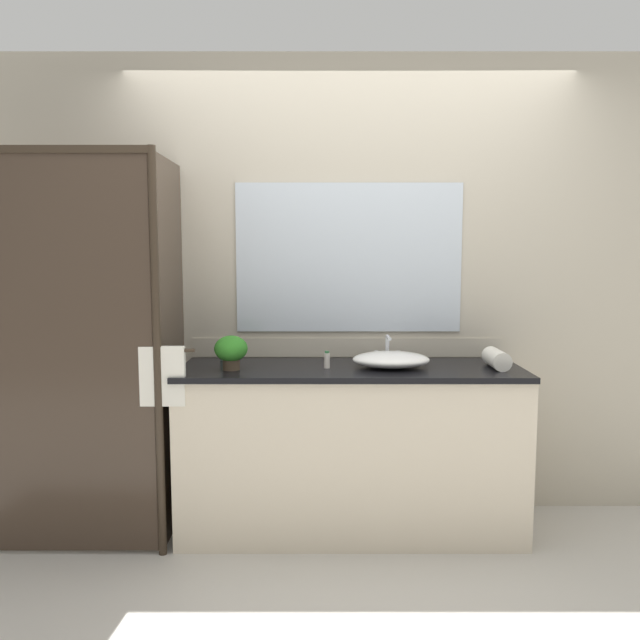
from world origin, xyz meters
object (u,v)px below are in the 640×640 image
(faucet, at_px, (385,353))
(potted_plant, at_px, (228,350))
(rolled_towel_near_edge, at_px, (494,359))
(amenity_bottle_shampoo, at_px, (220,353))
(sink_basin, at_px, (388,360))
(amenity_bottle_body_wash, at_px, (324,360))

(faucet, distance_m, potted_plant, 0.87)
(faucet, bearing_deg, rolled_towel_near_edge, -20.17)
(faucet, distance_m, amenity_bottle_shampoo, 0.92)
(sink_basin, relative_size, amenity_bottle_body_wash, 4.50)
(amenity_bottle_shampoo, distance_m, rolled_towel_near_edge, 1.49)
(potted_plant, distance_m, amenity_bottle_body_wash, 0.50)
(amenity_bottle_shampoo, distance_m, amenity_bottle_body_wash, 0.62)
(potted_plant, bearing_deg, amenity_bottle_body_wash, 5.44)
(rolled_towel_near_edge, bearing_deg, faucet, 159.83)
(amenity_bottle_body_wash, height_order, rolled_towel_near_edge, rolled_towel_near_edge)
(faucet, xyz_separation_m, rolled_towel_near_edge, (0.55, -0.20, 0.00))
(faucet, xyz_separation_m, potted_plant, (-0.83, -0.25, 0.05))
(potted_plant, relative_size, rolled_towel_near_edge, 0.79)
(sink_basin, relative_size, potted_plant, 2.28)
(sink_basin, height_order, faucet, faucet)
(potted_plant, distance_m, rolled_towel_near_edge, 1.38)
(amenity_bottle_shampoo, xyz_separation_m, amenity_bottle_body_wash, (0.58, -0.23, 0.00))
(sink_basin, relative_size, amenity_bottle_shampoo, 4.70)
(amenity_bottle_shampoo, bearing_deg, potted_plant, -72.60)
(amenity_bottle_body_wash, bearing_deg, rolled_towel_near_edge, -0.03)
(sink_basin, xyz_separation_m, amenity_bottle_body_wash, (-0.34, -0.02, 0.00))
(amenity_bottle_shampoo, xyz_separation_m, rolled_towel_near_edge, (1.47, -0.23, 0.01))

